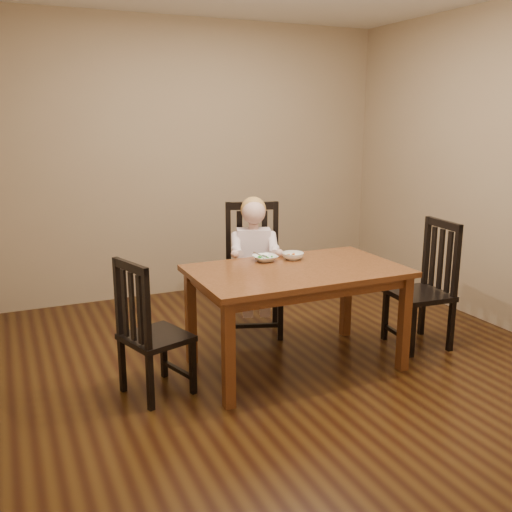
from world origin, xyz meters
name	(u,v)px	position (x,y,z in m)	size (l,w,h in m)	color
room	(288,179)	(0.00, 0.00, 1.35)	(4.01, 4.01, 2.71)	#3B230C
dining_table	(297,280)	(0.01, -0.13, 0.65)	(1.47, 0.88, 0.74)	#4A2911
chair_child	(253,271)	(0.03, 0.66, 0.52)	(0.59, 0.57, 1.08)	black
chair_left	(150,332)	(-1.05, -0.14, 0.44)	(0.48, 0.49, 0.91)	black
chair_right	(425,287)	(1.13, -0.18, 0.48)	(0.44, 0.46, 1.00)	black
toddler	(254,254)	(0.01, 0.61, 0.68)	(0.36, 0.45, 0.62)	silver
bowl_peas	(265,258)	(-0.10, 0.15, 0.76)	(0.18, 0.18, 0.04)	white
bowl_veg	(293,256)	(0.11, 0.12, 0.76)	(0.16, 0.16, 0.05)	white
fork	(261,256)	(-0.14, 0.13, 0.78)	(0.10, 0.09, 0.05)	silver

